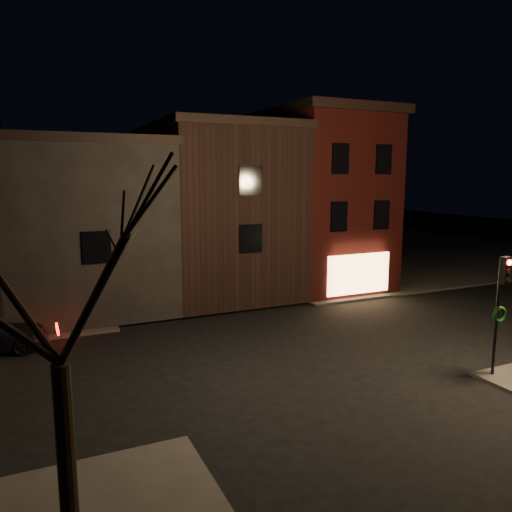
{
  "coord_description": "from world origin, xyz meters",
  "views": [
    {
      "loc": [
        -8.38,
        -16.61,
        6.76
      ],
      "look_at": [
        0.83,
        3.39,
        3.2
      ],
      "focal_mm": 35.0,
      "sensor_mm": 36.0,
      "label": 1
    }
  ],
  "objects": [
    {
      "name": "bare_tree_left",
      "position": [
        -8.0,
        -7.0,
        5.43
      ],
      "size": [
        5.6,
        5.6,
        7.5
      ],
      "color": "black",
      "rests_on": "sidewalk_near_left"
    },
    {
      "name": "corner_building",
      "position": [
        8.0,
        9.47,
        5.4
      ],
      "size": [
        6.5,
        8.5,
        10.5
      ],
      "color": "#3D0D0A",
      "rests_on": "ground"
    },
    {
      "name": "sidewalk_far_right",
      "position": [
        20.0,
        20.0,
        0.06
      ],
      "size": [
        30.0,
        30.0,
        0.12
      ],
      "primitive_type": "cube",
      "color": "#2D2B28",
      "rests_on": "ground"
    },
    {
      "name": "row_building_b",
      "position": [
        -5.75,
        10.5,
        4.33
      ],
      "size": [
        7.8,
        10.3,
        8.4
      ],
      "color": "black",
      "rests_on": "ground"
    },
    {
      "name": "ground",
      "position": [
        0.0,
        0.0,
        0.0
      ],
      "size": [
        120.0,
        120.0,
        0.0
      ],
      "primitive_type": "plane",
      "color": "black",
      "rests_on": "ground"
    },
    {
      "name": "traffic_signal",
      "position": [
        5.6,
        -5.51,
        2.81
      ],
      "size": [
        0.58,
        0.38,
        4.05
      ],
      "color": "black",
      "rests_on": "sidewalk_near_right"
    },
    {
      "name": "row_building_a",
      "position": [
        1.5,
        10.5,
        4.83
      ],
      "size": [
        7.3,
        10.3,
        9.4
      ],
      "color": "black",
      "rests_on": "ground"
    }
  ]
}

